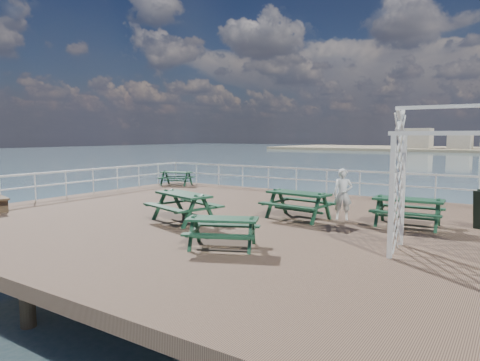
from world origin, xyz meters
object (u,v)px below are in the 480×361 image
picnic_table_a (176,175)px  picnic_table_b (298,199)px  picnic_table_d (183,201)px  person (343,194)px  trellis_arbor (457,191)px  picnic_table_e (223,226)px  picnic_table_c (408,206)px

picnic_table_a → picnic_table_b: 10.42m
picnic_table_d → person: person is taller
trellis_arbor → person: (-3.41, 2.75, -0.63)m
picnic_table_a → picnic_table_e: size_ratio=0.94×
picnic_table_a → picnic_table_b: bearing=-42.5°
picnic_table_a → person: person is taller
picnic_table_a → picnic_table_c: bearing=-33.6°
picnic_table_a → person: bearing=-36.9°
picnic_table_b → picnic_table_e: bearing=-82.7°
picnic_table_a → picnic_table_d: (6.60, -7.06, 0.12)m
picnic_table_a → picnic_table_d: bearing=-62.1°
picnic_table_d → trellis_arbor: 7.29m
picnic_table_a → trellis_arbor: size_ratio=0.59×
picnic_table_e → person: bearing=51.8°
picnic_table_a → trellis_arbor: (13.85, -6.90, 0.91)m
picnic_table_d → trellis_arbor: bearing=17.9°
picnic_table_a → picnic_table_d: size_ratio=0.80×
picnic_table_a → trellis_arbor: bearing=-41.7°
picnic_table_a → picnic_table_e: bearing=-58.7°
picnic_table_d → trellis_arbor: size_ratio=0.74×
picnic_table_e → trellis_arbor: bearing=-1.5°
picnic_table_b → trellis_arbor: 5.12m
picnic_table_b → picnic_table_d: picnic_table_d is taller
picnic_table_b → person: bearing=34.6°
picnic_table_a → picnic_table_c: size_ratio=0.96×
picnic_table_c → picnic_table_a: bearing=157.5°
picnic_table_e → picnic_table_c: bearing=33.0°
picnic_table_e → trellis_arbor: 5.02m
picnic_table_d → picnic_table_e: 3.24m
picnic_table_c → picnic_table_e: (-3.01, -4.74, -0.08)m
picnic_table_e → trellis_arbor: trellis_arbor is taller
picnic_table_b → picnic_table_e: 4.05m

